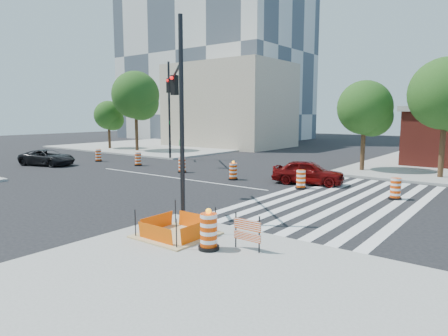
{
  "coord_description": "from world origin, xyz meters",
  "views": [
    {
      "loc": [
        17.76,
        -17.9,
        4.04
      ],
      "look_at": [
        6.01,
        -2.56,
        1.4
      ],
      "focal_mm": 32.0,
      "sensor_mm": 36.0,
      "label": 1
    }
  ],
  "objects_px": {
    "signal_pole_se": "(179,102)",
    "signal_pole_nw": "(169,101)",
    "dark_suv": "(47,158)",
    "red_coupe": "(308,172)"
  },
  "relations": [
    {
      "from": "dark_suv",
      "to": "signal_pole_se",
      "type": "distance_m",
      "value": 19.84
    },
    {
      "from": "red_coupe",
      "to": "signal_pole_se",
      "type": "relative_size",
      "value": 0.56
    },
    {
      "from": "dark_suv",
      "to": "signal_pole_se",
      "type": "height_order",
      "value": "signal_pole_se"
    },
    {
      "from": "signal_pole_se",
      "to": "signal_pole_nw",
      "type": "relative_size",
      "value": 0.88
    },
    {
      "from": "red_coupe",
      "to": "dark_suv",
      "type": "relative_size",
      "value": 0.91
    },
    {
      "from": "red_coupe",
      "to": "signal_pole_se",
      "type": "bearing_deg",
      "value": 159.05
    },
    {
      "from": "red_coupe",
      "to": "dark_suv",
      "type": "height_order",
      "value": "red_coupe"
    },
    {
      "from": "signal_pole_se",
      "to": "red_coupe",
      "type": "bearing_deg",
      "value": -54.04
    },
    {
      "from": "red_coupe",
      "to": "signal_pole_se",
      "type": "distance_m",
      "value": 10.24
    },
    {
      "from": "signal_pole_nw",
      "to": "dark_suv",
      "type": "bearing_deg",
      "value": -83.91
    }
  ]
}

